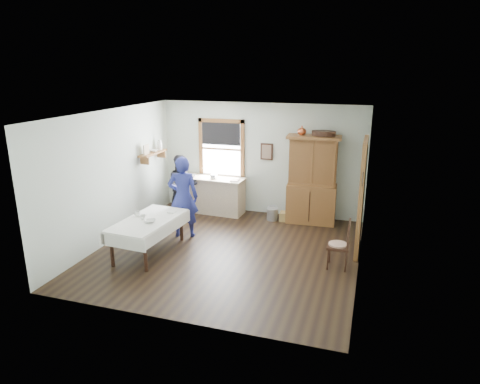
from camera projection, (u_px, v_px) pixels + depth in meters
The scene contains 20 objects.
room at pixel (227, 186), 8.07m from camera, with size 5.01×5.01×2.70m.
window at pixel (221, 146), 10.54m from camera, with size 1.18×0.07×1.48m.
doorway at pixel (362, 194), 8.19m from camera, with size 0.09×1.14×2.22m.
wall_shelf at pixel (154, 152), 10.10m from camera, with size 0.24×1.00×0.44m.
framed_picture at pixel (267, 152), 10.22m from camera, with size 0.30×0.04×0.40m, color black.
rug_beater at pixel (363, 172), 7.54m from camera, with size 0.27×0.27×0.01m, color black.
work_counter at pixel (213, 195), 10.60m from camera, with size 1.56×0.59×0.89m, color #C6AD89.
china_hutch at pixel (312, 180), 9.76m from camera, with size 1.20×0.57×2.04m, color brown.
dining_table at pixel (149, 236), 8.32m from camera, with size 0.90×1.71×0.68m, color white.
spindle_chair at pixel (338, 244), 7.66m from camera, with size 0.42×0.42×0.92m, color black.
pail at pixel (272, 214), 10.15m from camera, with size 0.26×0.26×0.28m, color #A2A5AA.
wicker_basket at pixel (287, 217), 10.09m from camera, with size 0.35×0.25×0.21m, color #9E8047.
woman_blue at pixel (183, 200), 9.01m from camera, with size 0.59×0.39×1.62m, color navy.
figure_dark at pixel (182, 188), 10.26m from camera, with size 0.68×0.53×1.39m, color black.
table_cup_a at pixel (137, 214), 8.40m from camera, with size 0.12×0.12×0.10m, color silver.
table_cup_b at pixel (143, 217), 8.21m from camera, with size 0.10×0.10×0.09m, color silver.
table_bowl at pixel (150, 221), 8.07m from camera, with size 0.23×0.23×0.06m, color silver.
counter_book at pixel (231, 180), 10.21m from camera, with size 0.16×0.22×0.02m, color #7A6251.
counter_bowl at pixel (193, 176), 10.52m from camera, with size 0.18×0.18×0.06m, color silver.
shelf_bowl at pixel (154, 151), 10.11m from camera, with size 0.22×0.22×0.05m, color silver.
Camera 1 is at (2.58, -7.34, 3.52)m, focal length 32.00 mm.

